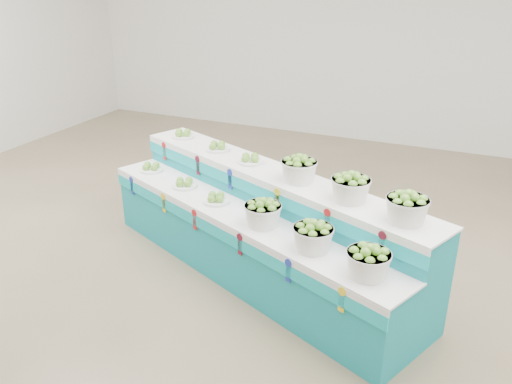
# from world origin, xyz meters

# --- Properties ---
(ground) EXTENTS (10.00, 10.00, 0.00)m
(ground) POSITION_xyz_m (0.00, 0.00, 0.00)
(ground) COLOR brown
(ground) RESTS_ON ground
(back_wall) EXTENTS (10.00, 0.00, 10.00)m
(back_wall) POSITION_xyz_m (0.00, 5.00, 2.00)
(back_wall) COLOR silver
(back_wall) RESTS_ON ground
(display_stand) EXTENTS (3.78, 2.34, 1.02)m
(display_stand) POSITION_xyz_m (0.37, 0.24, 0.51)
(display_stand) COLOR teal
(display_stand) RESTS_ON ground
(plate_lower_left) EXTENTS (0.34, 0.34, 0.10)m
(plate_lower_left) POSITION_xyz_m (-1.10, 0.62, 0.77)
(plate_lower_left) COLOR white
(plate_lower_left) RESTS_ON display_stand
(plate_lower_mid) EXTENTS (0.34, 0.34, 0.10)m
(plate_lower_mid) POSITION_xyz_m (-0.52, 0.37, 0.77)
(plate_lower_mid) COLOR white
(plate_lower_mid) RESTS_ON display_stand
(plate_lower_right) EXTENTS (0.34, 0.34, 0.10)m
(plate_lower_right) POSITION_xyz_m (-0.02, 0.16, 0.77)
(plate_lower_right) COLOR white
(plate_lower_right) RESTS_ON display_stand
(basket_lower_left) EXTENTS (0.44, 0.44, 0.25)m
(basket_lower_left) POSITION_xyz_m (0.59, -0.11, 0.84)
(basket_lower_left) COLOR silver
(basket_lower_left) RESTS_ON display_stand
(basket_lower_mid) EXTENTS (0.44, 0.44, 0.25)m
(basket_lower_mid) POSITION_xyz_m (1.14, -0.34, 0.84)
(basket_lower_mid) COLOR silver
(basket_lower_mid) RESTS_ON display_stand
(basket_lower_right) EXTENTS (0.44, 0.44, 0.25)m
(basket_lower_right) POSITION_xyz_m (1.64, -0.56, 0.84)
(basket_lower_right) COLOR silver
(basket_lower_right) RESTS_ON display_stand
(plate_upper_left) EXTENTS (0.34, 0.34, 0.10)m
(plate_upper_left) POSITION_xyz_m (-0.92, 1.04, 1.07)
(plate_upper_left) COLOR white
(plate_upper_left) RESTS_ON display_stand
(plate_upper_mid) EXTENTS (0.34, 0.34, 0.10)m
(plate_upper_mid) POSITION_xyz_m (-0.33, 0.79, 1.07)
(plate_upper_mid) COLOR white
(plate_upper_mid) RESTS_ON display_stand
(plate_upper_right) EXTENTS (0.34, 0.34, 0.10)m
(plate_upper_right) POSITION_xyz_m (0.16, 0.58, 1.07)
(plate_upper_right) COLOR white
(plate_upper_right) RESTS_ON display_stand
(basket_upper_left) EXTENTS (0.44, 0.44, 0.25)m
(basket_upper_left) POSITION_xyz_m (0.77, 0.31, 1.14)
(basket_upper_left) COLOR silver
(basket_upper_left) RESTS_ON display_stand
(basket_upper_mid) EXTENTS (0.44, 0.44, 0.25)m
(basket_upper_mid) POSITION_xyz_m (1.32, 0.08, 1.14)
(basket_upper_mid) COLOR silver
(basket_upper_mid) RESTS_ON display_stand
(basket_upper_right) EXTENTS (0.44, 0.44, 0.25)m
(basket_upper_right) POSITION_xyz_m (1.82, -0.14, 1.14)
(basket_upper_right) COLOR silver
(basket_upper_right) RESTS_ON display_stand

